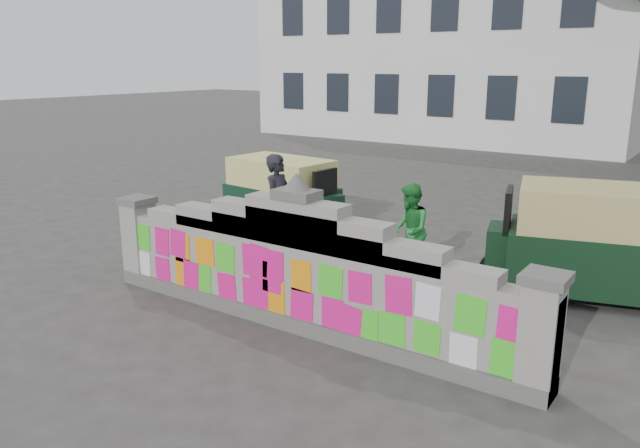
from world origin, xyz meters
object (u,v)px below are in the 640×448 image
(rickshaw_left, at_px, (284,193))
(rickshaw_right, at_px, (595,241))
(pedestrian, at_px, (409,230))
(cyclist_rider, at_px, (279,221))
(cyclist_bike, at_px, (279,241))

(rickshaw_left, height_order, rickshaw_right, rickshaw_right)
(pedestrian, height_order, rickshaw_right, rickshaw_right)
(rickshaw_left, bearing_deg, cyclist_rider, -47.89)
(rickshaw_left, relative_size, rickshaw_right, 0.88)
(cyclist_bike, relative_size, rickshaw_left, 0.71)
(cyclist_rider, height_order, rickshaw_left, cyclist_rider)
(cyclist_rider, distance_m, rickshaw_left, 2.62)
(cyclist_rider, relative_size, rickshaw_left, 0.63)
(cyclist_rider, relative_size, pedestrian, 1.12)
(cyclist_bike, distance_m, rickshaw_right, 4.74)
(cyclist_rider, height_order, rickshaw_right, cyclist_rider)
(cyclist_rider, distance_m, pedestrian, 2.08)
(pedestrian, distance_m, rickshaw_right, 2.68)
(cyclist_bike, distance_m, cyclist_rider, 0.34)
(cyclist_bike, xyz_separation_m, rickshaw_right, (4.42, 1.68, 0.35))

